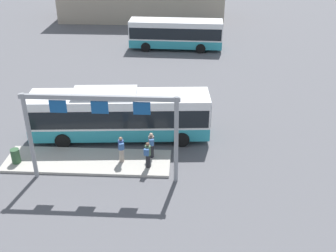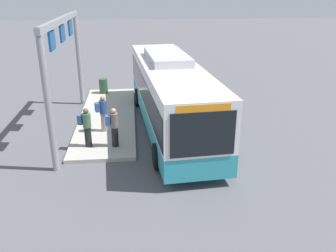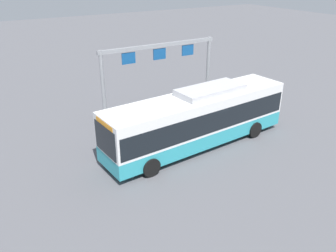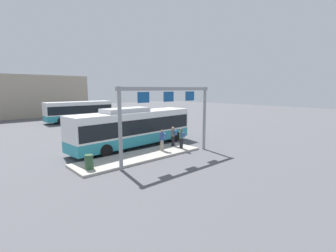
% 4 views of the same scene
% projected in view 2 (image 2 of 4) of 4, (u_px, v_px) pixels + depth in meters
% --- Properties ---
extents(ground_plane, '(120.00, 120.00, 0.00)m').
position_uv_depth(ground_plane, '(170.00, 127.00, 17.20)').
color(ground_plane, '#56565B').
extents(platform_curb, '(10.00, 2.80, 0.16)m').
position_uv_depth(platform_curb, '(108.00, 117.00, 18.33)').
color(platform_curb, '#B2ADA3').
rests_on(platform_curb, ground).
extents(bus_main, '(11.78, 3.37, 3.46)m').
position_uv_depth(bus_main, '(170.00, 91.00, 16.54)').
color(bus_main, teal).
rests_on(bus_main, ground).
extents(person_boarding, '(0.42, 0.58, 1.67)m').
position_uv_depth(person_boarding, '(86.00, 126.00, 14.47)').
color(person_boarding, black).
rests_on(person_boarding, platform_curb).
extents(person_waiting_near, '(0.39, 0.56, 1.67)m').
position_uv_depth(person_waiting_near, '(114.00, 126.00, 14.47)').
color(person_waiting_near, black).
rests_on(person_waiting_near, platform_curb).
extents(person_waiting_mid, '(0.46, 0.59, 1.67)m').
position_uv_depth(person_waiting_mid, '(103.00, 113.00, 16.02)').
color(person_waiting_mid, gray).
rests_on(person_waiting_mid, platform_curb).
extents(platform_sign_gantry, '(8.40, 0.24, 5.20)m').
position_uv_depth(platform_sign_gantry, '(64.00, 52.00, 15.55)').
color(platform_sign_gantry, gray).
rests_on(platform_sign_gantry, ground).
extents(trash_bin, '(0.52, 0.52, 0.90)m').
position_uv_depth(trash_bin, '(103.00, 86.00, 21.97)').
color(trash_bin, '#2D5133').
rests_on(trash_bin, platform_curb).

